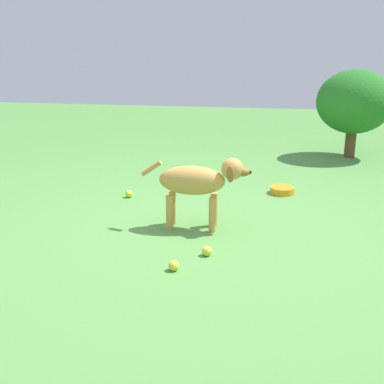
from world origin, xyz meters
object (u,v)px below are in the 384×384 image
tennis_ball_0 (129,194)px  tennis_ball_1 (207,251)px  tennis_ball_2 (174,265)px  water_bowl (282,190)px  dog (198,182)px

tennis_ball_0 → tennis_ball_1: bearing=128.1°
tennis_ball_0 → tennis_ball_1: (-0.86, 1.10, 0.00)m
tennis_ball_2 → water_bowl: 1.82m
tennis_ball_0 → water_bowl: 1.40m
tennis_ball_0 → water_bowl: bearing=-165.3°
dog → tennis_ball_0: 1.02m
tennis_ball_2 → tennis_ball_1: bearing=-124.4°
water_bowl → dog: bearing=57.7°
tennis_ball_1 → water_bowl: bearing=-108.7°
dog → tennis_ball_2: (0.04, 0.72, -0.33)m
dog → water_bowl: 1.21m
tennis_ball_2 → water_bowl: bearing=-111.2°
dog → tennis_ball_1: dog is taller
tennis_ball_1 → tennis_ball_2: bearing=55.6°
water_bowl → tennis_ball_2: bearing=68.8°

